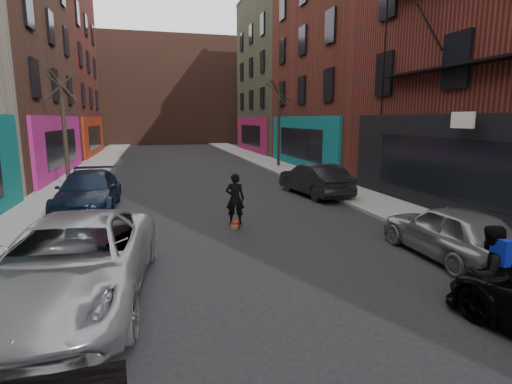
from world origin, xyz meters
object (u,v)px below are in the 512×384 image
skateboard (235,225)px  tree_left_far (63,118)px  tree_right_far (279,116)px  pedestrian (488,273)px  parked_left_far (73,262)px  parked_left_end (88,192)px  parked_right_far (451,232)px  parked_right_end (315,179)px  skateboarder (235,199)px

skateboard → tree_left_far: bearing=143.6°
tree_right_far → tree_left_far: bearing=-154.2°
tree_left_far → skateboard: bearing=-53.4°
tree_left_far → pedestrian: tree_left_far is taller
parked_left_far → parked_left_end: parked_left_far is taller
parked_right_far → parked_right_end: size_ratio=0.91×
parked_left_far → tree_right_far: bearing=67.1°
tree_right_far → parked_right_far: (-1.60, -18.67, -2.86)m
parked_left_far → parked_right_end: parked_left_far is taller
parked_left_far → parked_right_far: bearing=6.7°
parked_left_far → pedestrian: pedestrian is taller
parked_left_end → parked_right_end: 9.23m
skateboard → skateboarder: bearing=-163.0°
tree_left_far → skateboarder: 10.94m
parked_left_far → parked_right_end: (8.35, 8.67, -0.07)m
parked_right_end → skateboard: (-4.45, -4.29, -0.66)m
parked_right_end → skateboard: parked_right_end is taller
tree_right_far → parked_left_far: bearing=-117.7°
parked_right_far → parked_right_end: (0.00, 8.40, 0.04)m
skateboard → skateboarder: skateboarder is taller
skateboard → pedestrian: bearing=-50.4°
parked_right_far → parked_left_end: bearing=-38.7°
tree_left_far → parked_left_far: size_ratio=1.16×
parked_left_end → parked_right_end: bearing=5.5°
parked_left_end → parked_right_far: parked_left_end is taller
parked_right_far → parked_left_far: bearing=2.7°
parked_left_far → parked_right_end: size_ratio=1.30×
tree_right_far → parked_left_far: (-9.95, -18.93, -2.75)m
skateboard → parked_right_end: bearing=60.9°
parked_right_end → parked_right_far: bearing=82.9°
skateboarder → pedestrian: skateboarder is taller
skateboarder → skateboard: bearing=-163.0°
parked_right_end → parked_left_end: bearing=-2.2°
tree_right_far → skateboarder: size_ratio=4.26×
tree_left_far → parked_left_far: bearing=-79.3°
skateboarder → parked_left_far: bearing=65.3°
tree_right_far → parked_left_far: 21.57m
skateboarder → pedestrian: 7.41m
skateboard → skateboarder: (-0.00, 0.00, 0.85)m
parked_right_end → parked_left_far: bearing=39.0°
tree_right_far → skateboarder: 15.98m
tree_right_far → pedestrian: bearing=-98.5°
pedestrian → parked_left_far: bearing=-22.9°
tree_right_far → skateboard: size_ratio=8.50×
skateboarder → parked_right_end: bearing=-119.1°
parked_left_far → pedestrian: bearing=-15.2°
parked_right_far → skateboard: (-4.45, 4.11, -0.62)m
parked_left_far → parked_right_far: (8.35, 0.27, -0.11)m
tree_right_far → parked_right_end: size_ratio=1.59×
skateboarder → pedestrian: bearing=129.6°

